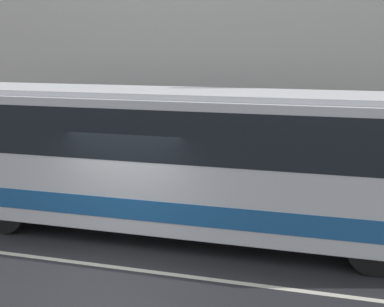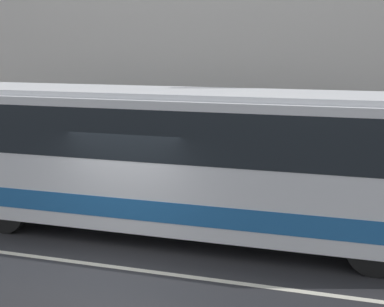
{
  "view_description": "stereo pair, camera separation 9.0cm",
  "coord_description": "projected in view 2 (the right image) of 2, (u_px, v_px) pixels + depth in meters",
  "views": [
    {
      "loc": [
        4.44,
        -9.02,
        4.33
      ],
      "look_at": [
        1.1,
        2.19,
        1.92
      ],
      "focal_mm": 50.0,
      "sensor_mm": 36.0,
      "label": 1
    },
    {
      "loc": [
        4.53,
        -9.0,
        4.33
      ],
      "look_at": [
        1.1,
        2.19,
        1.92
      ],
      "focal_mm": 50.0,
      "sensor_mm": 36.0,
      "label": 2
    }
  ],
  "objects": [
    {
      "name": "ground_plane",
      "position": [
        107.0,
        266.0,
        10.6
      ],
      "size": [
        60.0,
        60.0,
        0.0
      ],
      "primitive_type": "plane",
      "color": "#262628"
    },
    {
      "name": "sidewalk",
      "position": [
        190.0,
        190.0,
        15.82
      ],
      "size": [
        60.0,
        3.17,
        0.16
      ],
      "color": "gray",
      "rests_on": "ground_plane"
    },
    {
      "name": "building_facade",
      "position": [
        206.0,
        28.0,
        16.48
      ],
      "size": [
        60.0,
        0.35,
        9.96
      ],
      "color": "silver",
      "rests_on": "ground_plane"
    },
    {
      "name": "lane_stripe",
      "position": [
        107.0,
        266.0,
        10.6
      ],
      "size": [
        54.0,
        0.14,
        0.01
      ],
      "color": "beige",
      "rests_on": "ground_plane"
    },
    {
      "name": "transit_bus",
      "position": [
        170.0,
        154.0,
        12.11
      ],
      "size": [
        12.19,
        2.5,
        3.32
      ],
      "color": "silver",
      "rests_on": "ground_plane"
    },
    {
      "name": "pedestrian_waiting",
      "position": [
        125.0,
        158.0,
        16.15
      ],
      "size": [
        0.36,
        0.36,
        1.66
      ],
      "color": "#1E5933",
      "rests_on": "sidewalk"
    }
  ]
}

